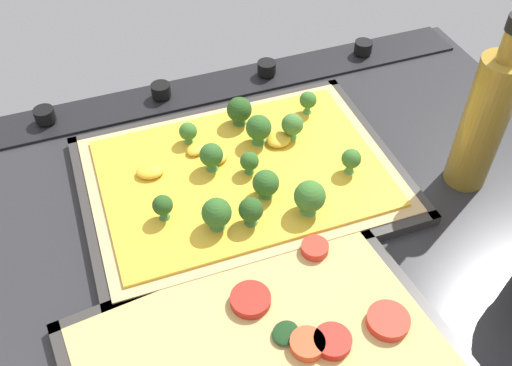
{
  "coord_description": "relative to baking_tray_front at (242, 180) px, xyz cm",
  "views": [
    {
      "loc": [
        18.62,
        38.21,
        51.5
      ],
      "look_at": [
        3.47,
        -2.89,
        6.72
      ],
      "focal_mm": 40.47,
      "sensor_mm": 36.0,
      "label": 1
    }
  ],
  "objects": [
    {
      "name": "veggie_pizza_back",
      "position": [
        5.62,
        23.12,
        0.73
      ],
      "size": [
        35.01,
        24.5,
        1.9
      ],
      "color": "tan",
      "rests_on": "baking_tray_back"
    },
    {
      "name": "ground_plane",
      "position": [
        -2.82,
        9.78,
        -1.86
      ],
      "size": [
        81.42,
        66.54,
        3.0
      ],
      "primitive_type": "cube",
      "color": "#28282B"
    },
    {
      "name": "broccoli_pizza",
      "position": [
        -0.31,
        0.14,
        1.43
      ],
      "size": [
        36.78,
        26.54,
        5.65
      ],
      "color": "tan",
      "rests_on": "baking_tray_front"
    },
    {
      "name": "stove_control_panel",
      "position": [
        -2.82,
        -19.99,
        0.19
      ],
      "size": [
        78.16,
        7.0,
        2.6
      ],
      "color": "black",
      "rests_on": "ground_plane"
    },
    {
      "name": "baking_tray_back",
      "position": [
        6.1,
        22.94,
        0.01
      ],
      "size": [
        37.65,
        27.14,
        1.3
      ],
      "color": "#33302D",
      "rests_on": "ground_plane"
    },
    {
      "name": "baking_tray_front",
      "position": [
        0.0,
        0.0,
        0.0
      ],
      "size": [
        39.2,
        28.95,
        1.3
      ],
      "color": "#33302D",
      "rests_on": "ground_plane"
    },
    {
      "name": "oil_bottle",
      "position": [
        -26.48,
        8.95,
        9.04
      ],
      "size": [
        5.09,
        5.09,
        22.54
      ],
      "color": "olive",
      "rests_on": "ground_plane"
    }
  ]
}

